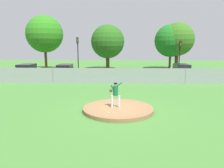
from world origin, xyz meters
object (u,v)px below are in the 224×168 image
Objects in this scene: pitcher_youth at (115,92)px; parked_car_white at (181,71)px; parked_car_red at (65,71)px; traffic_cone_orange at (155,79)px; baseball at (109,113)px; parked_car_champagne at (27,71)px; traffic_light_far at (180,51)px; traffic_light_near at (78,49)px.

parked_car_white is at bearing 60.49° from pitcher_youth.
parked_car_white is (14.88, 0.42, 0.01)m from parked_car_red.
traffic_cone_orange is at bearing -143.74° from parked_car_white.
baseball is 19.18m from parked_car_champagne.
traffic_light_far is at bearing 56.17° from traffic_cone_orange.
traffic_light_near is (-5.77, 18.47, 2.32)m from pitcher_youth.
traffic_light_far is (15.64, 4.41, 2.40)m from parked_car_red.
parked_car_white is at bearing 36.26° from traffic_cone_orange.
traffic_light_far reaches higher than parked_car_white.
traffic_cone_orange is 8.64m from traffic_light_far.
baseball is 20.73m from traffic_light_near.
traffic_light_far is at bearing 64.12° from pitcher_youth.
parked_car_white reaches higher than baseball.
parked_car_white is 4.71m from traffic_light_far.
parked_car_champagne is at bearing 171.32° from traffic_cone_orange.
traffic_cone_orange is (-3.76, -2.76, -0.57)m from parked_car_white.
pitcher_youth reaches higher than baseball.
traffic_light_far is (8.97, 18.49, 2.00)m from pitcher_youth.
parked_car_white is 0.87× the size of traffic_light_near.
parked_car_white is at bearing 61.43° from baseball.
parked_car_white is 14.79m from traffic_light_near.
traffic_light_near is (-5.39, 19.74, 3.28)m from baseball.
parked_car_red is at bearing -164.27° from traffic_light_far.
traffic_cone_orange is (11.12, -2.33, -0.56)m from parked_car_red.
traffic_light_near is at bearing -179.93° from traffic_light_far.
traffic_light_far reaches higher than pitcher_youth.
parked_car_white is (8.21, 14.51, -0.39)m from pitcher_youth.
traffic_light_near reaches higher than parked_car_white.
baseball is (-0.38, -1.27, -0.95)m from pitcher_youth.
traffic_cone_orange is 0.11× the size of traffic_light_near.
parked_car_champagne reaches higher than traffic_cone_orange.
pitcher_youth is 20.65m from traffic_light_far.
pitcher_youth reaches higher than traffic_cone_orange.
pitcher_youth is 1.63m from baseball.
traffic_cone_orange is (16.13, -2.46, -0.56)m from parked_car_champagne.
parked_car_white is (8.59, 15.78, 0.56)m from baseball.
baseball is 0.02× the size of traffic_light_far.
traffic_light_far is at bearing 64.68° from baseball.
traffic_light_far is (20.65, 4.28, 2.40)m from parked_car_champagne.
parked_car_red is (-6.67, 14.08, -0.41)m from pitcher_youth.
parked_car_champagne reaches higher than parked_car_red.
baseball is 0.02× the size of parked_car_white.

